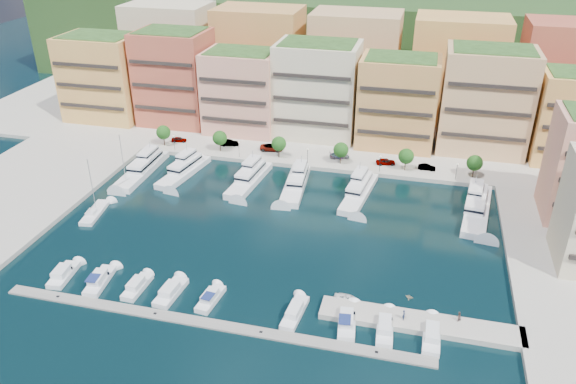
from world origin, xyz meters
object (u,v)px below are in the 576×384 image
cruiser_6 (295,313)px  car_2 (272,147)px  yacht_2 (250,177)px  sailboat_1 (95,213)px  cruiser_8 (385,328)px  lamppost_3 (380,161)px  tender_1 (409,297)px  person_0 (404,315)px  yacht_6 (477,206)px  tender_0 (346,298)px  cruiser_2 (137,287)px  cruiser_3 (171,292)px  yacht_3 (296,182)px  tree_0 (163,132)px  yacht_0 (143,167)px  cruiser_4 (210,299)px  yacht_4 (359,191)px  lamppost_1 (239,147)px  person_1 (459,316)px  cruiser_1 (100,281)px  tree_3 (341,150)px  lamppost_2 (308,154)px  cruiser_9 (432,335)px  cruiser_0 (63,275)px  yacht_1 (185,170)px  sailboat_2 (126,185)px  car_5 (427,167)px  tree_5 (475,163)px  lamppost_0 (174,140)px  lamppost_4 (457,169)px  tree_4 (406,156)px

cruiser_6 → car_2: size_ratio=1.43×
yacht_2 → sailboat_1: (-27.65, -23.10, -0.90)m
cruiser_8 → lamppost_3: bearing=96.8°
tender_1 → person_0: (-0.62, -6.87, 1.55)m
yacht_2 → car_2: size_ratio=3.24×
yacht_6 → tender_0: 43.45m
cruiser_2 → tender_1: 46.91m
yacht_2 → cruiser_3: size_ratio=2.42×
tender_0 → yacht_3: bearing=25.8°
tree_0 → yacht_0: 15.04m
cruiser_4 → yacht_4: bearing=66.6°
lamppost_1 → person_1: size_ratio=2.43×
yacht_0 → cruiser_1: bearing=-72.6°
tree_3 → lamppost_2: tree_3 is taller
cruiser_3 → cruiser_1: bearing=-179.9°
cruiser_4 → cruiser_9: (36.33, -0.00, -0.02)m
yacht_4 → cruiser_0: 64.69m
yacht_1 → sailboat_2: size_ratio=1.47×
cruiser_1 → cruiser_2: bearing=0.3°
lamppost_2 → yacht_3: 11.42m
yacht_3 → cruiser_4: bearing=-95.4°
sailboat_1 → car_5: size_ratio=3.10×
tender_1 → tree_5: bearing=1.4°
tree_0 → car_5: size_ratio=1.33×
cruiser_8 → lamppost_2: bearing=113.9°
lamppost_3 → sailboat_2: bearing=-160.5°
lamppost_0 → cruiser_2: bearing=-72.2°
tree_0 → lamppost_4: 76.04m
tree_4 → yacht_4: tree_4 is taller
yacht_4 → person_0: yacht_4 is taller
lamppost_0 → yacht_2: 26.91m
lamppost_0 → car_2: lamppost_0 is taller
cruiser_3 → yacht_4: bearing=59.2°
lamppost_0 → cruiser_6: lamppost_0 is taller
tree_4 → yacht_6: tree_4 is taller
person_1 → cruiser_0: bearing=-30.2°
lamppost_2 → yacht_3: (-0.27, -11.11, -2.62)m
yacht_1 → car_5: size_ratio=4.55×
yacht_3 → person_0: yacht_3 is taller
cruiser_8 → car_2: car_2 is taller
tree_0 → cruiser_9: size_ratio=0.65×
tree_3 → car_5: size_ratio=1.33×
cruiser_1 → car_5: bearing=47.6°
tender_0 → lamppost_4: bearing=-19.4°
tree_0 → yacht_0: tree_0 is taller
lamppost_3 → cruiser_1: lamppost_3 is taller
car_2 → cruiser_8: bearing=-157.9°
lamppost_1 → sailboat_2: 29.79m
tree_5 → person_0: bearing=-102.7°
cruiser_8 → sailboat_2: (-64.11, 35.40, -0.24)m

